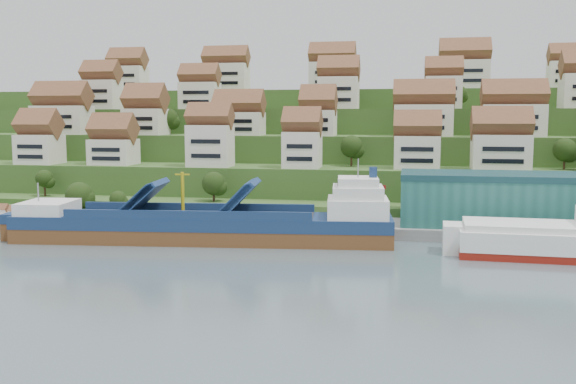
# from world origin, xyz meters

# --- Properties ---
(ground) EXTENTS (300.00, 300.00, 0.00)m
(ground) POSITION_xyz_m (0.00, 0.00, 0.00)
(ground) COLOR slate
(ground) RESTS_ON ground
(quay) EXTENTS (180.00, 14.00, 2.20)m
(quay) POSITION_xyz_m (20.00, 15.00, 1.10)
(quay) COLOR gray
(quay) RESTS_ON ground
(pebble_beach) EXTENTS (45.00, 20.00, 1.00)m
(pebble_beach) POSITION_xyz_m (-58.00, 12.00, 0.50)
(pebble_beach) COLOR gray
(pebble_beach) RESTS_ON ground
(hillside) EXTENTS (260.00, 128.00, 31.00)m
(hillside) POSITION_xyz_m (0.00, 103.55, 10.66)
(hillside) COLOR #2D4C1E
(hillside) RESTS_ON ground
(hillside_village) EXTENTS (158.31, 63.17, 28.57)m
(hillside_village) POSITION_xyz_m (1.66, 61.42, 24.56)
(hillside_village) COLOR silver
(hillside_village) RESTS_ON ground
(hillside_trees) EXTENTS (142.00, 60.97, 32.26)m
(hillside_trees) POSITION_xyz_m (-8.28, 47.09, 17.80)
(hillside_trees) COLOR #233B13
(hillside_trees) RESTS_ON ground
(warehouse) EXTENTS (60.00, 15.00, 10.00)m
(warehouse) POSITION_xyz_m (52.00, 17.00, 7.20)
(warehouse) COLOR #276B62
(warehouse) RESTS_ON quay
(flagpole) EXTENTS (1.28, 0.16, 8.00)m
(flagpole) POSITION_xyz_m (18.11, 10.00, 6.88)
(flagpole) COLOR gray
(flagpole) RESTS_ON quay
(beach_huts) EXTENTS (14.40, 3.70, 2.20)m
(beach_huts) POSITION_xyz_m (-60.00, 10.75, 2.10)
(beach_huts) COLOR white
(beach_huts) RESTS_ON pebble_beach
(cargo_ship) EXTENTS (70.08, 17.85, 15.27)m
(cargo_ship) POSITION_xyz_m (-11.92, 1.02, 2.99)
(cargo_ship) COLOR brown
(cargo_ship) RESTS_ON ground
(second_ship) EXTENTS (31.29, 12.44, 8.97)m
(second_ship) POSITION_xyz_m (47.99, -1.01, 2.71)
(second_ship) COLOR maroon
(second_ship) RESTS_ON ground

